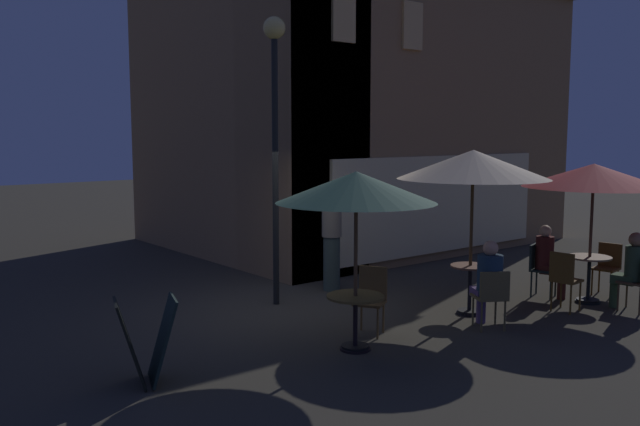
% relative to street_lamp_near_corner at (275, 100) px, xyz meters
% --- Properties ---
extents(ground_plane, '(60.00, 60.00, 0.00)m').
position_rel_street_lamp_near_corner_xyz_m(ground_plane, '(0.00, -0.59, -3.32)').
color(ground_plane, '#383329').
extents(cafe_building, '(8.95, 7.14, 7.18)m').
position_rel_street_lamp_near_corner_xyz_m(cafe_building, '(3.93, 2.98, 0.26)').
color(cafe_building, '#9B7449').
rests_on(cafe_building, ground).
extents(street_lamp_near_corner, '(0.36, 0.36, 4.61)m').
position_rel_street_lamp_near_corner_xyz_m(street_lamp_near_corner, '(0.00, 0.00, 0.00)').
color(street_lamp_near_corner, black).
rests_on(street_lamp_near_corner, ground).
extents(menu_sandwich_board, '(0.80, 0.73, 0.96)m').
position_rel_street_lamp_near_corner_xyz_m(menu_sandwich_board, '(-3.16, -2.00, -2.82)').
color(menu_sandwich_board, black).
rests_on(menu_sandwich_board, ground).
extents(cafe_table_0, '(0.61, 0.61, 0.77)m').
position_rel_street_lamp_near_corner_xyz_m(cafe_table_0, '(2.00, -2.37, -2.81)').
color(cafe_table_0, black).
rests_on(cafe_table_0, ground).
extents(cafe_table_1, '(0.75, 0.75, 0.72)m').
position_rel_street_lamp_near_corner_xyz_m(cafe_table_1, '(-0.54, -2.57, -2.79)').
color(cafe_table_1, black).
rests_on(cafe_table_1, ground).
extents(cafe_table_2, '(0.69, 0.69, 0.78)m').
position_rel_street_lamp_near_corner_xyz_m(cafe_table_2, '(4.09, -3.15, -2.77)').
color(cafe_table_2, black).
rests_on(cafe_table_2, ground).
extents(patio_umbrella_0, '(2.31, 2.31, 2.54)m').
position_rel_street_lamp_near_corner_xyz_m(patio_umbrella_0, '(2.00, -2.37, -1.00)').
color(patio_umbrella_0, black).
rests_on(patio_umbrella_0, ground).
extents(patio_umbrella_1, '(2.06, 2.06, 2.32)m').
position_rel_street_lamp_near_corner_xyz_m(patio_umbrella_1, '(-0.54, -2.57, -1.21)').
color(patio_umbrella_1, black).
rests_on(patio_umbrella_1, ground).
extents(patio_umbrella_2, '(2.27, 2.27, 2.30)m').
position_rel_street_lamp_near_corner_xyz_m(patio_umbrella_2, '(4.09, -3.15, -1.22)').
color(patio_umbrella_2, black).
rests_on(patio_umbrella_2, ground).
extents(cafe_chair_0, '(0.59, 0.59, 0.87)m').
position_rel_street_lamp_near_corner_xyz_m(cafe_chair_0, '(1.55, -3.13, -2.78)').
color(cafe_chair_0, brown).
rests_on(cafe_chair_0, ground).
extents(cafe_chair_1, '(0.55, 0.55, 0.94)m').
position_rel_street_lamp_near_corner_xyz_m(cafe_chair_1, '(0.12, -2.15, -2.76)').
color(cafe_chair_1, brown).
rests_on(cafe_chair_1, ground).
extents(cafe_chair_2, '(0.45, 0.45, 0.87)m').
position_rel_street_lamp_near_corner_xyz_m(cafe_chair_2, '(4.17, -3.96, -2.78)').
color(cafe_chair_2, brown).
rests_on(cafe_chair_2, ground).
extents(cafe_chair_3, '(0.45, 0.45, 0.89)m').
position_rel_street_lamp_near_corner_xyz_m(cafe_chair_3, '(4.89, -3.04, -2.77)').
color(cafe_chair_3, '#583918').
rests_on(cafe_chair_3, ground).
extents(cafe_chair_4, '(0.51, 0.51, 0.90)m').
position_rel_street_lamp_near_corner_xyz_m(cafe_chair_4, '(3.83, -2.38, -2.77)').
color(cafe_chair_4, black).
rests_on(cafe_chair_4, ground).
extents(cafe_chair_5, '(0.43, 0.43, 0.96)m').
position_rel_street_lamp_near_corner_xyz_m(cafe_chair_5, '(3.22, -3.23, -2.73)').
color(cafe_chair_5, brown).
rests_on(cafe_chair_5, ground).
extents(patron_seated_0, '(0.50, 0.55, 1.28)m').
position_rel_street_lamp_near_corner_xyz_m(patron_seated_0, '(1.62, -3.01, -2.59)').
color(patron_seated_0, '#513D6E').
rests_on(patron_seated_0, ground).
extents(patron_seated_1, '(0.34, 0.52, 1.26)m').
position_rel_street_lamp_near_corner_xyz_m(patron_seated_1, '(4.15, -3.82, -2.61)').
color(patron_seated_1, '#324C2D').
rests_on(patron_seated_1, ground).
extents(patron_seated_2, '(0.40, 0.50, 1.24)m').
position_rel_street_lamp_near_corner_xyz_m(patron_seated_2, '(3.88, -2.52, -2.62)').
color(patron_seated_2, '#471C15').
rests_on(patron_seated_2, ground).
extents(patron_standing_3, '(0.35, 0.35, 1.83)m').
position_rel_street_lamp_near_corner_xyz_m(patron_standing_3, '(1.34, 0.19, -2.39)').
color(patron_standing_3, '#37453B').
rests_on(patron_standing_3, ground).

